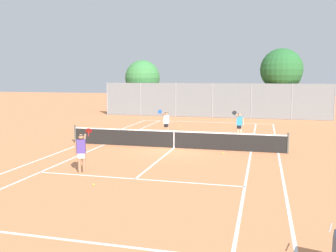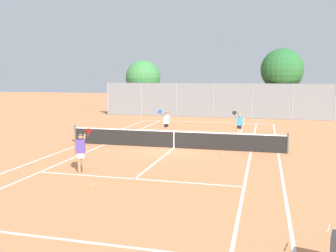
{
  "view_description": "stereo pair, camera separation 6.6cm",
  "coord_description": "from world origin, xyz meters",
  "px_view_note": "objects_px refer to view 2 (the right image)",
  "views": [
    {
      "loc": [
        4.68,
        -19.6,
        3.93
      ],
      "look_at": [
        -0.72,
        1.5,
        1.0
      ],
      "focal_mm": 40.0,
      "sensor_mm": 36.0,
      "label": 1
    },
    {
      "loc": [
        4.74,
        -19.59,
        3.93
      ],
      "look_at": [
        -0.72,
        1.5,
        1.0
      ],
      "focal_mm": 40.0,
      "sensor_mm": 36.0,
      "label": 2
    }
  ],
  "objects_px": {
    "player_far_left": "(166,122)",
    "loose_tennis_ball_2": "(93,184)",
    "player_near_side": "(81,150)",
    "tree_behind_left": "(142,79)",
    "tree_behind_right": "(283,71)",
    "tennis_net": "(174,139)",
    "loose_tennis_ball_1": "(223,153)",
    "loose_tennis_ball_0": "(168,137)",
    "loose_tennis_ball_3": "(242,149)",
    "loose_tennis_ball_4": "(181,126)",
    "player_far_right": "(239,124)"
  },
  "relations": [
    {
      "from": "loose_tennis_ball_0",
      "to": "loose_tennis_ball_1",
      "type": "relative_size",
      "value": 1.0
    },
    {
      "from": "tennis_net",
      "to": "loose_tennis_ball_1",
      "type": "distance_m",
      "value": 2.94
    },
    {
      "from": "loose_tennis_ball_1",
      "to": "player_far_left",
      "type": "bearing_deg",
      "value": 132.21
    },
    {
      "from": "loose_tennis_ball_2",
      "to": "player_far_right",
      "type": "bearing_deg",
      "value": 69.5
    },
    {
      "from": "loose_tennis_ball_3",
      "to": "loose_tennis_ball_4",
      "type": "relative_size",
      "value": 1.0
    },
    {
      "from": "loose_tennis_ball_0",
      "to": "loose_tennis_ball_4",
      "type": "xyz_separation_m",
      "value": [
        -0.41,
        5.66,
        0.0
      ]
    },
    {
      "from": "tennis_net",
      "to": "tree_behind_left",
      "type": "height_order",
      "value": "tree_behind_left"
    },
    {
      "from": "player_far_right",
      "to": "tree_behind_left",
      "type": "xyz_separation_m",
      "value": [
        -11.07,
        13.77,
        2.67
      ]
    },
    {
      "from": "loose_tennis_ball_4",
      "to": "tree_behind_left",
      "type": "bearing_deg",
      "value": 124.47
    },
    {
      "from": "loose_tennis_ball_1",
      "to": "tree_behind_right",
      "type": "relative_size",
      "value": 0.01
    },
    {
      "from": "loose_tennis_ball_2",
      "to": "loose_tennis_ball_0",
      "type": "bearing_deg",
      "value": 90.25
    },
    {
      "from": "tennis_net",
      "to": "loose_tennis_ball_1",
      "type": "xyz_separation_m",
      "value": [
        2.79,
        -0.81,
        -0.48
      ]
    },
    {
      "from": "player_near_side",
      "to": "loose_tennis_ball_3",
      "type": "relative_size",
      "value": 26.88
    },
    {
      "from": "loose_tennis_ball_2",
      "to": "loose_tennis_ball_3",
      "type": "height_order",
      "value": "same"
    },
    {
      "from": "player_far_left",
      "to": "loose_tennis_ball_2",
      "type": "xyz_separation_m",
      "value": [
        0.26,
        -11.43,
        -0.89
      ]
    },
    {
      "from": "player_far_right",
      "to": "loose_tennis_ball_4",
      "type": "bearing_deg",
      "value": 135.75
    },
    {
      "from": "loose_tennis_ball_0",
      "to": "tree_behind_left",
      "type": "distance_m",
      "value": 16.48
    },
    {
      "from": "loose_tennis_ball_0",
      "to": "loose_tennis_ball_3",
      "type": "relative_size",
      "value": 1.0
    },
    {
      "from": "player_far_left",
      "to": "player_far_right",
      "type": "relative_size",
      "value": 1.0
    },
    {
      "from": "player_near_side",
      "to": "player_far_left",
      "type": "height_order",
      "value": "same"
    },
    {
      "from": "loose_tennis_ball_0",
      "to": "loose_tennis_ball_1",
      "type": "bearing_deg",
      "value": -45.84
    },
    {
      "from": "tennis_net",
      "to": "loose_tennis_ball_4",
      "type": "xyz_separation_m",
      "value": [
        -1.64,
        8.99,
        -0.48
      ]
    },
    {
      "from": "tennis_net",
      "to": "tree_behind_left",
      "type": "relative_size",
      "value": 2.16
    },
    {
      "from": "tennis_net",
      "to": "player_near_side",
      "type": "relative_size",
      "value": 6.76
    },
    {
      "from": "loose_tennis_ball_2",
      "to": "loose_tennis_ball_1",
      "type": "bearing_deg",
      "value": 59.62
    },
    {
      "from": "tennis_net",
      "to": "loose_tennis_ball_3",
      "type": "distance_m",
      "value": 3.69
    },
    {
      "from": "player_near_side",
      "to": "tree_behind_left",
      "type": "distance_m",
      "value": 24.81
    },
    {
      "from": "tree_behind_right",
      "to": "tree_behind_left",
      "type": "bearing_deg",
      "value": 176.65
    },
    {
      "from": "player_far_left",
      "to": "tree_behind_left",
      "type": "distance_m",
      "value": 15.75
    },
    {
      "from": "tennis_net",
      "to": "tree_behind_right",
      "type": "bearing_deg",
      "value": 69.77
    },
    {
      "from": "tennis_net",
      "to": "player_far_right",
      "type": "bearing_deg",
      "value": 52.62
    },
    {
      "from": "tennis_net",
      "to": "player_near_side",
      "type": "bearing_deg",
      "value": -111.7
    },
    {
      "from": "tennis_net",
      "to": "loose_tennis_ball_0",
      "type": "height_order",
      "value": "tennis_net"
    },
    {
      "from": "loose_tennis_ball_4",
      "to": "loose_tennis_ball_3",
      "type": "bearing_deg",
      "value": -58.47
    },
    {
      "from": "loose_tennis_ball_0",
      "to": "loose_tennis_ball_2",
      "type": "bearing_deg",
      "value": -89.75
    },
    {
      "from": "tree_behind_left",
      "to": "tree_behind_right",
      "type": "xyz_separation_m",
      "value": [
        14.16,
        -0.83,
        0.79
      ]
    },
    {
      "from": "player_far_left",
      "to": "tree_behind_left",
      "type": "xyz_separation_m",
      "value": [
        -6.39,
        14.15,
        2.67
      ]
    },
    {
      "from": "tennis_net",
      "to": "loose_tennis_ball_3",
      "type": "xyz_separation_m",
      "value": [
        3.64,
        0.39,
        -0.48
      ]
    },
    {
      "from": "tennis_net",
      "to": "player_near_side",
      "type": "distance_m",
      "value": 6.54
    },
    {
      "from": "loose_tennis_ball_0",
      "to": "player_far_right",
      "type": "bearing_deg",
      "value": 11.54
    },
    {
      "from": "player_far_right",
      "to": "tree_behind_right",
      "type": "bearing_deg",
      "value": 76.56
    },
    {
      "from": "loose_tennis_ball_2",
      "to": "tree_behind_right",
      "type": "bearing_deg",
      "value": 73.12
    },
    {
      "from": "player_far_left",
      "to": "loose_tennis_ball_0",
      "type": "bearing_deg",
      "value": -68.03
    },
    {
      "from": "tree_behind_right",
      "to": "tennis_net",
      "type": "bearing_deg",
      "value": -110.23
    },
    {
      "from": "player_near_side",
      "to": "loose_tennis_ball_4",
      "type": "height_order",
      "value": "player_near_side"
    },
    {
      "from": "loose_tennis_ball_4",
      "to": "tree_behind_right",
      "type": "distance_m",
      "value": 12.23
    },
    {
      "from": "tree_behind_left",
      "to": "loose_tennis_ball_1",
      "type": "bearing_deg",
      "value": -60.56
    },
    {
      "from": "tennis_net",
      "to": "tree_behind_left",
      "type": "xyz_separation_m",
      "value": [
        -7.83,
        18.0,
        3.08
      ]
    },
    {
      "from": "loose_tennis_ball_3",
      "to": "loose_tennis_ball_0",
      "type": "bearing_deg",
      "value": 148.86
    },
    {
      "from": "player_far_left",
      "to": "tree_behind_right",
      "type": "height_order",
      "value": "tree_behind_right"
    }
  ]
}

